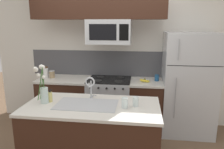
{
  "coord_description": "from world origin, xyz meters",
  "views": [
    {
      "loc": [
        0.55,
        -2.84,
        1.9
      ],
      "look_at": [
        0.13,
        0.27,
        1.16
      ],
      "focal_mm": 35.0,
      "sensor_mm": 36.0,
      "label": 1
    }
  ],
  "objects_px": {
    "microwave": "(109,32)",
    "sink_faucet": "(90,85)",
    "banana_bunch": "(145,81)",
    "dish_soap_bottle": "(50,97)",
    "flower_vase": "(43,90)",
    "storage_jar_medium": "(52,74)",
    "coffee_tin": "(157,78)",
    "storage_jar_tall": "(46,72)",
    "stove_range": "(109,103)",
    "refrigerator": "(188,84)",
    "spare_glass": "(136,102)",
    "drinking_glass": "(125,103)"
  },
  "relations": [
    {
      "from": "microwave",
      "to": "sink_faucet",
      "type": "height_order",
      "value": "microwave"
    },
    {
      "from": "banana_bunch",
      "to": "dish_soap_bottle",
      "type": "xyz_separation_m",
      "value": [
        -1.22,
        -1.15,
        0.05
      ]
    },
    {
      "from": "dish_soap_bottle",
      "to": "flower_vase",
      "type": "xyz_separation_m",
      "value": [
        -0.06,
        -0.06,
        0.11
      ]
    },
    {
      "from": "storage_jar_medium",
      "to": "coffee_tin",
      "type": "height_order",
      "value": "storage_jar_medium"
    },
    {
      "from": "storage_jar_tall",
      "to": "sink_faucet",
      "type": "height_order",
      "value": "sink_faucet"
    },
    {
      "from": "stove_range",
      "to": "refrigerator",
      "type": "height_order",
      "value": "refrigerator"
    },
    {
      "from": "refrigerator",
      "to": "spare_glass",
      "type": "relative_size",
      "value": 14.85
    },
    {
      "from": "drinking_glass",
      "to": "storage_jar_medium",
      "type": "bearing_deg",
      "value": 138.17
    },
    {
      "from": "drinking_glass",
      "to": "banana_bunch",
      "type": "bearing_deg",
      "value": 78.38
    },
    {
      "from": "coffee_tin",
      "to": "dish_soap_bottle",
      "type": "xyz_separation_m",
      "value": [
        -1.43,
        -1.26,
        0.01
      ]
    },
    {
      "from": "refrigerator",
      "to": "coffee_tin",
      "type": "xyz_separation_m",
      "value": [
        -0.53,
        0.03,
        0.09
      ]
    },
    {
      "from": "banana_bunch",
      "to": "spare_glass",
      "type": "xyz_separation_m",
      "value": [
        -0.13,
        -1.16,
        0.04
      ]
    },
    {
      "from": "microwave",
      "to": "refrigerator",
      "type": "bearing_deg",
      "value": 1.71
    },
    {
      "from": "stove_range",
      "to": "spare_glass",
      "type": "relative_size",
      "value": 7.87
    },
    {
      "from": "flower_vase",
      "to": "sink_faucet",
      "type": "bearing_deg",
      "value": 22.78
    },
    {
      "from": "storage_jar_medium",
      "to": "spare_glass",
      "type": "bearing_deg",
      "value": -37.88
    },
    {
      "from": "storage_jar_medium",
      "to": "sink_faucet",
      "type": "height_order",
      "value": "sink_faucet"
    },
    {
      "from": "storage_jar_tall",
      "to": "banana_bunch",
      "type": "bearing_deg",
      "value": -2.15
    },
    {
      "from": "storage_jar_tall",
      "to": "banana_bunch",
      "type": "distance_m",
      "value": 1.83
    },
    {
      "from": "stove_range",
      "to": "flower_vase",
      "type": "bearing_deg",
      "value": -117.35
    },
    {
      "from": "storage_jar_medium",
      "to": "dish_soap_bottle",
      "type": "height_order",
      "value": "dish_soap_bottle"
    },
    {
      "from": "coffee_tin",
      "to": "flower_vase",
      "type": "xyz_separation_m",
      "value": [
        -1.49,
        -1.31,
        0.12
      ]
    },
    {
      "from": "storage_jar_tall",
      "to": "flower_vase",
      "type": "relative_size",
      "value": 0.42
    },
    {
      "from": "refrigerator",
      "to": "coffee_tin",
      "type": "bearing_deg",
      "value": 176.76
    },
    {
      "from": "banana_bunch",
      "to": "drinking_glass",
      "type": "relative_size",
      "value": 1.47
    },
    {
      "from": "stove_range",
      "to": "drinking_glass",
      "type": "height_order",
      "value": "drinking_glass"
    },
    {
      "from": "coffee_tin",
      "to": "storage_jar_medium",
      "type": "bearing_deg",
      "value": -178.86
    },
    {
      "from": "refrigerator",
      "to": "drinking_glass",
      "type": "bearing_deg",
      "value": -127.17
    },
    {
      "from": "drinking_glass",
      "to": "flower_vase",
      "type": "relative_size",
      "value": 0.26
    },
    {
      "from": "spare_glass",
      "to": "sink_faucet",
      "type": "bearing_deg",
      "value": 162.9
    },
    {
      "from": "microwave",
      "to": "sink_faucet",
      "type": "xyz_separation_m",
      "value": [
        -0.1,
        -1.01,
        -0.65
      ]
    },
    {
      "from": "refrigerator",
      "to": "dish_soap_bottle",
      "type": "bearing_deg",
      "value": -147.93
    },
    {
      "from": "sink_faucet",
      "to": "spare_glass",
      "type": "height_order",
      "value": "sink_faucet"
    },
    {
      "from": "dish_soap_bottle",
      "to": "microwave",
      "type": "bearing_deg",
      "value": 63.52
    },
    {
      "from": "drinking_glass",
      "to": "flower_vase",
      "type": "height_order",
      "value": "flower_vase"
    },
    {
      "from": "stove_range",
      "to": "storage_jar_medium",
      "type": "xyz_separation_m",
      "value": [
        -1.08,
        0.01,
        0.52
      ]
    },
    {
      "from": "refrigerator",
      "to": "banana_bunch",
      "type": "relative_size",
      "value": 9.29
    },
    {
      "from": "sink_faucet",
      "to": "banana_bunch",
      "type": "bearing_deg",
      "value": 53.03
    },
    {
      "from": "sink_faucet",
      "to": "flower_vase",
      "type": "height_order",
      "value": "flower_vase"
    },
    {
      "from": "refrigerator",
      "to": "storage_jar_medium",
      "type": "distance_m",
      "value": 2.45
    },
    {
      "from": "refrigerator",
      "to": "storage_jar_tall",
      "type": "relative_size",
      "value": 8.42
    },
    {
      "from": "banana_bunch",
      "to": "sink_faucet",
      "type": "height_order",
      "value": "sink_faucet"
    },
    {
      "from": "storage_jar_tall",
      "to": "stove_range",
      "type": "bearing_deg",
      "value": -0.34
    },
    {
      "from": "sink_faucet",
      "to": "flower_vase",
      "type": "relative_size",
      "value": 0.62
    },
    {
      "from": "coffee_tin",
      "to": "flower_vase",
      "type": "relative_size",
      "value": 0.22
    },
    {
      "from": "sink_faucet",
      "to": "microwave",
      "type": "bearing_deg",
      "value": 84.22
    },
    {
      "from": "microwave",
      "to": "sink_faucet",
      "type": "bearing_deg",
      "value": -95.78
    },
    {
      "from": "stove_range",
      "to": "coffee_tin",
      "type": "relative_size",
      "value": 8.45
    },
    {
      "from": "banana_bunch",
      "to": "drinking_glass",
      "type": "height_order",
      "value": "drinking_glass"
    },
    {
      "from": "storage_jar_tall",
      "to": "spare_glass",
      "type": "relative_size",
      "value": 1.76
    }
  ]
}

